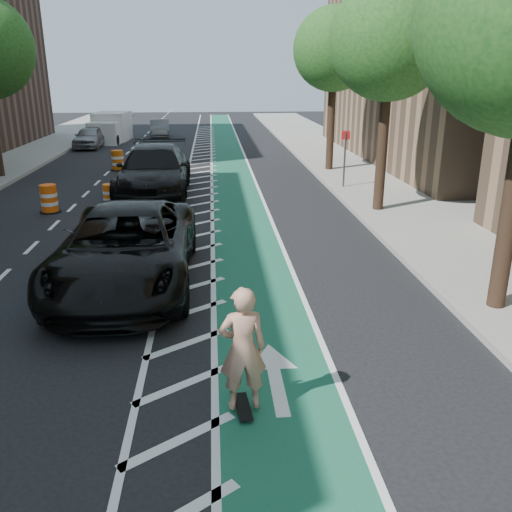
{
  "coord_description": "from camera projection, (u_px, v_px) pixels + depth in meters",
  "views": [
    {
      "loc": [
        2.06,
        -10.46,
        4.79
      ],
      "look_at": [
        2.92,
        0.33,
        1.1
      ],
      "focal_mm": 38.0,
      "sensor_mm": 36.0,
      "label": 1
    }
  ],
  "objects": [
    {
      "name": "curb_right",
      "position": [
        341.0,
        199.0,
        21.21
      ],
      "size": [
        0.12,
        90.0,
        0.16
      ],
      "primitive_type": "cube",
      "color": "gray",
      "rests_on": "ground"
    },
    {
      "name": "barrel_a",
      "position": [
        49.0,
        199.0,
        19.32
      ],
      "size": [
        0.73,
        0.73,
        1.0
      ],
      "color": "#FE580D",
      "rests_on": "ground"
    },
    {
      "name": "car_silver",
      "position": [
        90.0,
        137.0,
        35.75
      ],
      "size": [
        1.73,
        4.14,
        1.4
      ],
      "primitive_type": "imported",
      "rotation": [
        0.0,
        0.0,
        -0.02
      ],
      "color": "gray",
      "rests_on": "ground"
    },
    {
      "name": "ground",
      "position": [
        117.0,
        315.0,
        11.26
      ],
      "size": [
        120.0,
        120.0,
        0.0
      ],
      "primitive_type": "plane",
      "color": "black",
      "rests_on": "ground"
    },
    {
      "name": "car_grey",
      "position": [
        160.0,
        128.0,
        41.6
      ],
      "size": [
        1.72,
        4.12,
        1.32
      ],
      "primitive_type": "imported",
      "rotation": [
        0.0,
        0.0,
        0.08
      ],
      "color": "slate",
      "rests_on": "ground"
    },
    {
      "name": "sidewalk_right",
      "position": [
        402.0,
        198.0,
        21.39
      ],
      "size": [
        5.0,
        90.0,
        0.15
      ],
      "primitive_type": "cube",
      "color": "gray",
      "rests_on": "ground"
    },
    {
      "name": "tree_r_c",
      "position": [
        390.0,
        40.0,
        17.55
      ],
      "size": [
        4.2,
        4.2,
        7.9
      ],
      "color": "#382619",
      "rests_on": "ground"
    },
    {
      "name": "bike_lane",
      "position": [
        238.0,
        202.0,
        20.92
      ],
      "size": [
        2.0,
        90.0,
        0.01
      ],
      "primitive_type": "cube",
      "color": "#164E37",
      "rests_on": "ground"
    },
    {
      "name": "buffer_strip",
      "position": [
        199.0,
        203.0,
        20.81
      ],
      "size": [
        1.4,
        90.0,
        0.01
      ],
      "primitive_type": "cube",
      "color": "silver",
      "rests_on": "ground"
    },
    {
      "name": "barrel_b",
      "position": [
        110.0,
        196.0,
        20.2
      ],
      "size": [
        0.62,
        0.62,
        0.84
      ],
      "color": "#F55E0C",
      "rests_on": "ground"
    },
    {
      "name": "sign_post",
      "position": [
        345.0,
        158.0,
        22.72
      ],
      "size": [
        0.35,
        0.08,
        2.47
      ],
      "color": "#4C4C4C",
      "rests_on": "ground"
    },
    {
      "name": "suv_far",
      "position": [
        154.0,
        171.0,
        21.88
      ],
      "size": [
        2.76,
        6.79,
        1.97
      ],
      "primitive_type": "imported",
      "rotation": [
        0.0,
        0.0,
        -0.0
      ],
      "color": "black",
      "rests_on": "ground"
    },
    {
      "name": "suv_near",
      "position": [
        126.0,
        248.0,
        12.59
      ],
      "size": [
        3.07,
        6.58,
        1.82
      ],
      "primitive_type": "imported",
      "rotation": [
        0.0,
        0.0,
        -0.01
      ],
      "color": "black",
      "rests_on": "ground"
    },
    {
      "name": "barrel_c",
      "position": [
        118.0,
        161.0,
        27.62
      ],
      "size": [
        0.74,
        0.74,
        1.01
      ],
      "color": "#D95A0B",
      "rests_on": "ground"
    },
    {
      "name": "tree_r_d",
      "position": [
        336.0,
        49.0,
        25.09
      ],
      "size": [
        4.2,
        4.2,
        7.9
      ],
      "color": "#382619",
      "rests_on": "ground"
    },
    {
      "name": "skateboarder",
      "position": [
        243.0,
        349.0,
        7.72
      ],
      "size": [
        0.73,
        0.52,
        1.9
      ],
      "primitive_type": "imported",
      "rotation": [
        0.0,
        0.0,
        3.23
      ],
      "color": "tan",
      "rests_on": "skateboard"
    },
    {
      "name": "box_truck",
      "position": [
        110.0,
        128.0,
        38.91
      ],
      "size": [
        2.5,
        4.97,
        2.01
      ],
      "rotation": [
        0.0,
        0.0,
        -0.08
      ],
      "color": "white",
      "rests_on": "ground"
    },
    {
      "name": "skateboard",
      "position": [
        243.0,
        407.0,
        8.04
      ],
      "size": [
        0.27,
        0.73,
        0.1
      ],
      "rotation": [
        0.0,
        0.0,
        0.09
      ],
      "color": "black",
      "rests_on": "ground"
    }
  ]
}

